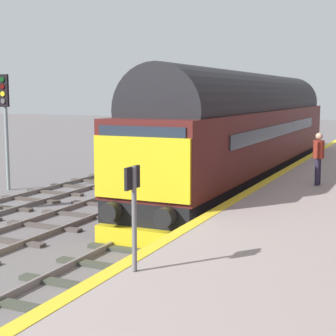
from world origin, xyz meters
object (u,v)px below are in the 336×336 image
object	(u,v)px
diesel_locomotive	(248,128)
platform_number_sign	(133,201)
waiting_passenger	(319,154)
signal_post_mid	(5,115)

from	to	relation	value
diesel_locomotive	platform_number_sign	xyz separation A→B (m)	(2.08, -13.55, -0.33)
platform_number_sign	waiting_passenger	distance (m)	9.91
diesel_locomotive	platform_number_sign	distance (m)	13.71
signal_post_mid	diesel_locomotive	bearing A→B (deg)	25.13
diesel_locomotive	signal_post_mid	world-z (taller)	diesel_locomotive
diesel_locomotive	waiting_passenger	size ratio (longest dim) A/B	11.57
signal_post_mid	waiting_passenger	xyz separation A→B (m)	(12.10, 0.35, -1.02)
diesel_locomotive	waiting_passenger	bearing A→B (deg)	-47.79
diesel_locomotive	waiting_passenger	world-z (taller)	diesel_locomotive
signal_post_mid	platform_number_sign	xyz separation A→B (m)	(10.79, -9.46, -0.86)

